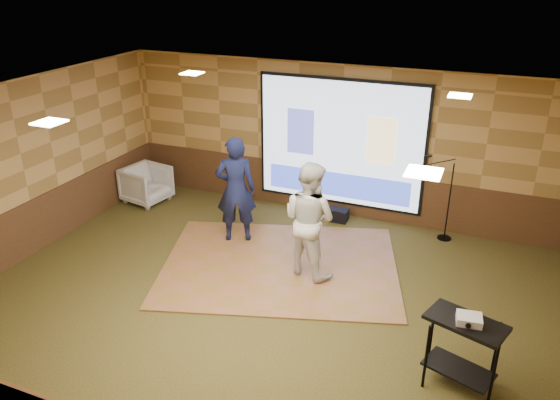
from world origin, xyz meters
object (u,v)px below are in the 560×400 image
at_px(player_left, 236,189).
at_px(projector, 469,319).
at_px(av_table, 463,341).
at_px(banquet_chair, 147,184).
at_px(dance_floor, 280,265).
at_px(duffel_bag, 338,215).
at_px(projector_screen, 340,145).
at_px(player_right, 309,219).
at_px(mic_stand, 444,214).

xyz_separation_m(player_left, projector, (4.17, -2.38, -0.02)).
xyz_separation_m(av_table, banquet_chair, (-6.69, 3.20, -0.26)).
bearing_deg(dance_floor, banquet_chair, 158.77).
relative_size(player_left, duffel_bag, 4.91).
distance_m(dance_floor, projector, 3.71).
xyz_separation_m(projector_screen, dance_floor, (-0.28, -2.35, -1.46)).
bearing_deg(projector, player_right, 138.12).
height_order(projector_screen, av_table, projector_screen).
height_order(projector, mic_stand, mic_stand).
distance_m(av_table, banquet_chair, 7.42).
relative_size(dance_floor, mic_stand, 2.44).
xyz_separation_m(projector, duffel_bag, (-2.69, 3.86, -0.86)).
bearing_deg(projector_screen, player_right, -84.46).
xyz_separation_m(player_right, mic_stand, (1.88, 2.10, -0.49)).
relative_size(projector_screen, player_right, 1.74).
xyz_separation_m(dance_floor, banquet_chair, (-3.64, 1.41, 0.38)).
bearing_deg(mic_stand, projector, -57.38).
bearing_deg(mic_stand, av_table, -57.67).
bearing_deg(av_table, banquet_chair, 154.47).
relative_size(player_left, mic_stand, 1.22).
relative_size(player_right, av_table, 2.03).
relative_size(banquet_chair, duffel_bag, 2.15).
height_order(mic_stand, duffel_bag, mic_stand).
relative_size(projector_screen, dance_floor, 0.85).
distance_m(mic_stand, banquet_chair, 6.06).
xyz_separation_m(projector, mic_stand, (-0.69, 3.88, -0.49)).
relative_size(dance_floor, duffel_bag, 9.80).
distance_m(mic_stand, duffel_bag, 2.03).
bearing_deg(player_right, banquet_chair, -0.24).
distance_m(projector, mic_stand, 3.97).
xyz_separation_m(projector_screen, mic_stand, (2.11, -0.28, -0.98)).
xyz_separation_m(projector_screen, av_table, (2.78, -4.14, -0.82)).
relative_size(player_left, av_table, 2.08).
height_order(av_table, mic_stand, mic_stand).
relative_size(dance_floor, av_table, 4.15).
relative_size(projector, duffel_bag, 0.71).
bearing_deg(mic_stand, player_right, -109.28).
relative_size(projector, mic_stand, 0.18).
bearing_deg(dance_floor, player_right, -3.13).
xyz_separation_m(projector_screen, player_left, (-1.37, -1.78, -0.47)).
height_order(player_left, projector, player_left).
distance_m(player_left, av_table, 4.78).
distance_m(dance_floor, player_right, 1.10).
xyz_separation_m(banquet_chair, duffel_bag, (4.03, 0.64, -0.27)).
relative_size(player_left, banquet_chair, 2.29).
bearing_deg(av_table, duffel_bag, 124.82).
xyz_separation_m(mic_stand, banquet_chair, (-6.03, -0.66, -0.11)).
relative_size(player_right, mic_stand, 1.20).
distance_m(dance_floor, av_table, 3.60).
bearing_deg(player_left, projector, 125.60).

